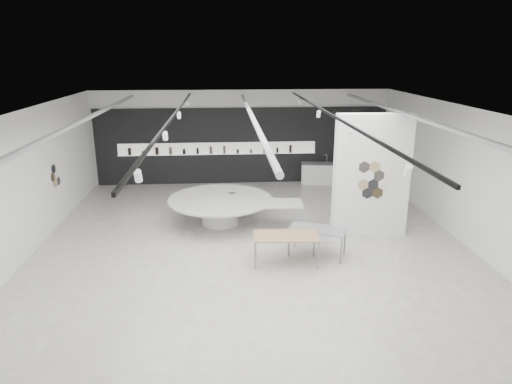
{
  "coord_description": "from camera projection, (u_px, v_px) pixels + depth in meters",
  "views": [
    {
      "loc": [
        -0.76,
        -11.46,
        5.23
      ],
      "look_at": [
        0.16,
        1.2,
        1.33
      ],
      "focal_mm": 32.0,
      "sensor_mm": 36.0,
      "label": 1
    }
  ],
  "objects": [
    {
      "name": "sample_table_wood",
      "position": [
        286.0,
        237.0,
        11.6
      ],
      "size": [
        1.69,
        0.91,
        0.77
      ],
      "rotation": [
        0.0,
        0.0,
        -0.05
      ],
      "color": "#9E7752",
      "rests_on": "ground"
    },
    {
      "name": "kitchen_counter",
      "position": [
        320.0,
        173.0,
        18.81
      ],
      "size": [
        1.59,
        0.8,
        1.2
      ],
      "rotation": [
        0.0,
        0.0,
        -0.14
      ],
      "color": "white",
      "rests_on": "ground"
    },
    {
      "name": "sample_table_stone",
      "position": [
        317.0,
        231.0,
        12.09
      ],
      "size": [
        1.64,
        1.25,
        0.76
      ],
      "rotation": [
        0.0,
        0.0,
        -0.4
      ],
      "color": "slate",
      "rests_on": "ground"
    },
    {
      "name": "room",
      "position": [
        250.0,
        178.0,
        11.9
      ],
      "size": [
        12.02,
        14.02,
        3.82
      ],
      "color": "beige",
      "rests_on": "ground"
    },
    {
      "name": "display_island",
      "position": [
        222.0,
        207.0,
        14.4
      ],
      "size": [
        4.26,
        3.44,
        0.84
      ],
      "rotation": [
        0.0,
        0.0,
        -0.05
      ],
      "color": "white",
      "rests_on": "ground"
    },
    {
      "name": "partition_column",
      "position": [
        372.0,
        176.0,
        13.18
      ],
      "size": [
        2.2,
        0.38,
        3.6
      ],
      "color": "white",
      "rests_on": "ground"
    },
    {
      "name": "back_wall_display",
      "position": [
        240.0,
        146.0,
        18.67
      ],
      "size": [
        11.8,
        0.27,
        3.1
      ],
      "color": "black",
      "rests_on": "ground"
    }
  ]
}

